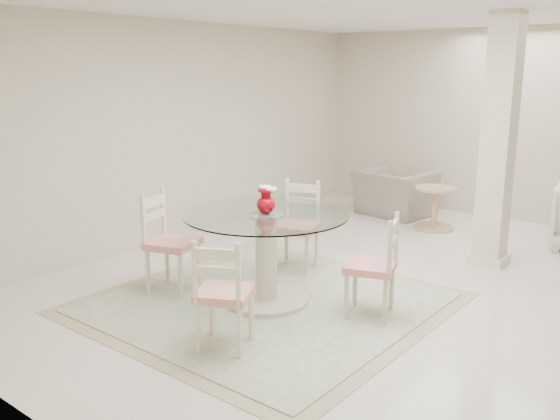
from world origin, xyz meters
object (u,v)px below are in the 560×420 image
Objects in this scene: column at (498,143)px; dining_chair_south at (222,287)px; red_vase at (266,200)px; dining_table at (266,258)px; dining_chair_north at (299,219)px; dining_chair_west at (166,235)px; recliner_taupe at (394,193)px; side_table at (434,210)px; dining_chair_east at (378,259)px.

column is 3.60m from dining_chair_south.
dining_table is at bearing -95.71° from red_vase.
dining_chair_south reaches higher than dining_table.
dining_chair_north is 0.98× the size of dining_chair_west.
recliner_taupe is (0.21, 4.20, -0.23)m from dining_chair_west.
red_vase reaches higher than dining_chair_south.
red_vase reaches higher than recliner_taupe.
dining_chair_north reaches higher than side_table.
dining_chair_west is 1.88× the size of side_table.
dining_chair_north is at bearing -99.67° from side_table.
red_vase is 0.25× the size of dining_chair_east.
column is 2.75m from red_vase.
dining_chair_west reaches higher than dining_chair_south.
red_vase reaches higher than dining_table.
red_vase is at bearing -96.25° from dining_chair_south.
column reaches higher than red_vase.
dining_chair_south is at bearing -103.55° from column.
red_vase is 0.25× the size of recliner_taupe.
dining_chair_east is 1.44m from dining_chair_north.
dining_chair_east reaches higher than dining_table.
dining_chair_west is at bearing -159.61° from red_vase.
dining_chair_north is at bearing 106.33° from recliner_taupe.
column is 2.88m from dining_table.
recliner_taupe is at bearing 101.03° from dining_table.
red_vase is 1.11m from dining_chair_south.
dining_chair_south is at bearing -69.27° from red_vase.
red_vase is 3.97m from recliner_taupe.
dining_chair_south is at bearing 111.53° from recliner_taupe.
recliner_taupe is (-1.70, 3.50, -0.20)m from dining_chair_east.
red_vase is 1.10m from dining_chair_north.
dining_chair_north is at bearing -135.60° from column.
side_table is (-1.11, 1.00, -1.08)m from column.
column is 10.57× the size of red_vase.
dining_chair_east is 1.43m from dining_chair_south.
dining_chair_south reaches higher than side_table.
dining_chair_east is 0.95× the size of dining_chair_north.
dining_chair_north is 1.44m from dining_chair_west.
side_table is (0.82, -0.40, -0.07)m from recliner_taupe.
dining_chair_east is at bearing -96.20° from column.
dining_chair_south is (0.36, -0.95, -0.45)m from red_vase.
dining_chair_east is at bearing 20.15° from red_vase.
column reaches higher than side_table.
dining_table is 0.54m from red_vase.
recliner_taupe is at bearing -172.99° from dining_chair_east.
dining_chair_south is at bearing -87.71° from dining_chair_north.
dining_chair_south is at bearing -132.57° from dining_chair_west.
dining_chair_east reaches higher than side_table.
dining_chair_north is 1.84× the size of side_table.
red_vase is 1.11m from dining_chair_east.
side_table is (0.07, 3.45, -0.71)m from red_vase.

